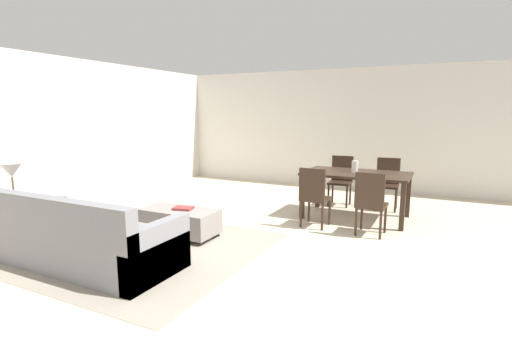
# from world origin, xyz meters

# --- Properties ---
(ground_plane) EXTENTS (10.80, 10.80, 0.00)m
(ground_plane) POSITION_xyz_m (0.00, 0.00, 0.00)
(ground_plane) COLOR beige
(wall_back) EXTENTS (9.00, 0.12, 2.70)m
(wall_back) POSITION_xyz_m (0.00, 5.00, 1.35)
(wall_back) COLOR silver
(wall_back) RESTS_ON ground_plane
(wall_left) EXTENTS (0.12, 11.00, 2.70)m
(wall_left) POSITION_xyz_m (-4.50, 0.50, 1.35)
(wall_left) COLOR silver
(wall_left) RESTS_ON ground_plane
(area_rug) EXTENTS (3.00, 2.80, 0.01)m
(area_rug) POSITION_xyz_m (-1.76, -0.25, 0.00)
(area_rug) COLOR gray
(area_rug) RESTS_ON ground_plane
(couch) EXTENTS (2.15, 0.95, 0.86)m
(couch) POSITION_xyz_m (-1.91, -0.95, 0.28)
(couch) COLOR gray
(couch) RESTS_ON ground_plane
(ottoman_table) EXTENTS (1.10, 0.54, 0.39)m
(ottoman_table) POSITION_xyz_m (-1.62, 0.39, 0.22)
(ottoman_table) COLOR gray
(ottoman_table) RESTS_ON ground_plane
(side_table) EXTENTS (0.40, 0.40, 0.57)m
(side_table) POSITION_xyz_m (-3.28, -0.87, 0.45)
(side_table) COLOR brown
(side_table) RESTS_ON ground_plane
(table_lamp) EXTENTS (0.26, 0.26, 0.53)m
(table_lamp) POSITION_xyz_m (-3.28, -0.87, 0.98)
(table_lamp) COLOR brown
(table_lamp) RESTS_ON side_table
(dining_table) EXTENTS (1.68, 0.98, 0.76)m
(dining_table) POSITION_xyz_m (0.39, 2.49, 0.67)
(dining_table) COLOR #332319
(dining_table) RESTS_ON ground_plane
(dining_chair_near_left) EXTENTS (0.42, 0.42, 0.92)m
(dining_chair_near_left) POSITION_xyz_m (-0.05, 1.64, 0.52)
(dining_chair_near_left) COLOR #332319
(dining_chair_near_left) RESTS_ON ground_plane
(dining_chair_near_right) EXTENTS (0.41, 0.41, 0.92)m
(dining_chair_near_right) POSITION_xyz_m (0.79, 1.60, 0.52)
(dining_chair_near_right) COLOR #332319
(dining_chair_near_right) RESTS_ON ground_plane
(dining_chair_far_left) EXTENTS (0.42, 0.42, 0.92)m
(dining_chair_far_left) POSITION_xyz_m (-0.07, 3.32, 0.52)
(dining_chair_far_left) COLOR #332319
(dining_chair_far_left) RESTS_ON ground_plane
(dining_chair_far_right) EXTENTS (0.43, 0.43, 0.92)m
(dining_chair_far_right) POSITION_xyz_m (0.77, 3.36, 0.52)
(dining_chair_far_right) COLOR #332319
(dining_chair_far_right) RESTS_ON ground_plane
(vase_centerpiece) EXTENTS (0.10, 0.10, 0.20)m
(vase_centerpiece) POSITION_xyz_m (0.37, 2.45, 0.86)
(vase_centerpiece) COLOR silver
(vase_centerpiece) RESTS_ON dining_table
(book_on_ottoman) EXTENTS (0.30, 0.26, 0.03)m
(book_on_ottoman) POSITION_xyz_m (-1.56, 0.42, 0.40)
(book_on_ottoman) COLOR maroon
(book_on_ottoman) RESTS_ON ottoman_table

